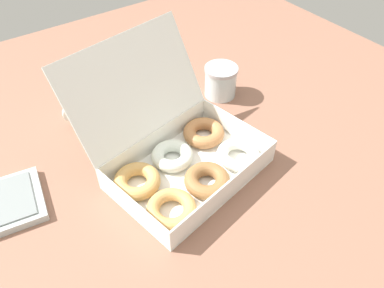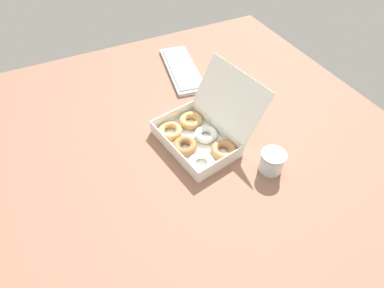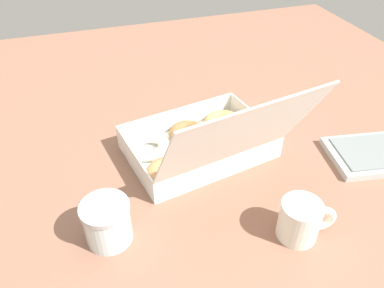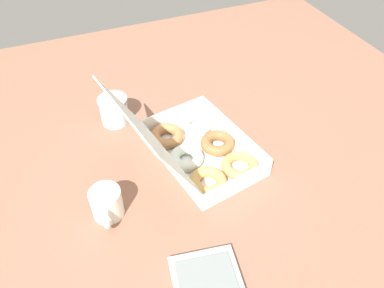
{
  "view_description": "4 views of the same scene",
  "coord_description": "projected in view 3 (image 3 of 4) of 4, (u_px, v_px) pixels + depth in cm",
  "views": [
    {
      "loc": [
        -30.96,
        -45.89,
        65.3
      ],
      "look_at": [
        4.75,
        4.1,
        5.87
      ],
      "focal_mm": 35.0,
      "sensor_mm": 36.0,
      "label": 1
    },
    {
      "loc": [
        78.19,
        -37.39,
        92.63
      ],
      "look_at": [
        4.12,
        -1.2,
        2.81
      ],
      "focal_mm": 28.0,
      "sensor_mm": 36.0,
      "label": 2
    },
    {
      "loc": [
        26.0,
        70.45,
        59.84
      ],
      "look_at": [
        3.44,
        0.46,
        2.01
      ],
      "focal_mm": 35.0,
      "sensor_mm": 36.0,
      "label": 3
    },
    {
      "loc": [
        -68.53,
        33.66,
        79.53
      ],
      "look_at": [
        4.34,
        3.79,
        3.28
      ],
      "focal_mm": 35.0,
      "sensor_mm": 36.0,
      "label": 4
    }
  ],
  "objects": [
    {
      "name": "glass_jar",
      "position": [
        107.0,
        222.0,
        0.71
      ],
      "size": [
        9.35,
        9.35,
        8.96
      ],
      "color": "silver",
      "rests_on": "ground_plane"
    },
    {
      "name": "coffee_mug",
      "position": [
        301.0,
        220.0,
        0.71
      ],
      "size": [
        11.21,
        7.9,
        8.31
      ],
      "color": "white",
      "rests_on": "ground_plane"
    },
    {
      "name": "donut_box",
      "position": [
        203.0,
        145.0,
        0.91
      ],
      "size": [
        39.69,
        39.87,
        26.54
      ],
      "color": "white",
      "rests_on": "ground_plane"
    },
    {
      "name": "ground_plane",
      "position": [
        204.0,
        150.0,
        0.97
      ],
      "size": [
        180.0,
        180.0,
        2.0
      ],
      "primitive_type": "cube",
      "color": "#8A5E4A"
    }
  ]
}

